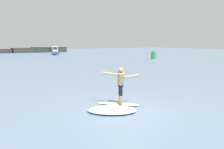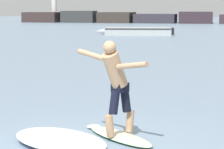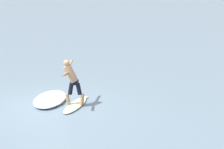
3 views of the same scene
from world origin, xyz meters
TOP-DOWN VIEW (x-y plane):
  - ground_plane at (0.00, 0.00)m, footprint 200.00×200.00m
  - rock_jetty_breakwater at (-1.70, 62.00)m, footprint 47.49×4.79m
  - surfboard at (0.27, 0.78)m, footprint 1.62×1.60m
  - surfer at (0.24, 0.67)m, footprint 1.40×0.97m
  - small_boat_offshore at (-5.21, 32.88)m, footprint 6.14×3.00m
  - wave_foam_at_tail at (-0.58, 0.10)m, footprint 2.24×2.02m

SIDE VIEW (x-z plane):
  - ground_plane at x=0.00m, z-range 0.00..0.00m
  - surfboard at x=0.27m, z-range -0.07..0.14m
  - wave_foam_at_tail at x=-0.58m, z-range 0.00..0.19m
  - small_boat_offshore at x=-5.21m, z-range 0.03..0.59m
  - rock_jetty_breakwater at x=-1.70m, z-range -1.78..3.24m
  - surfer at x=0.24m, z-range 0.22..1.85m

